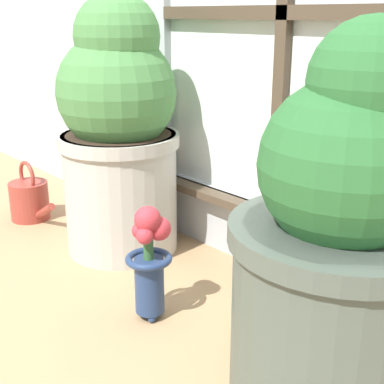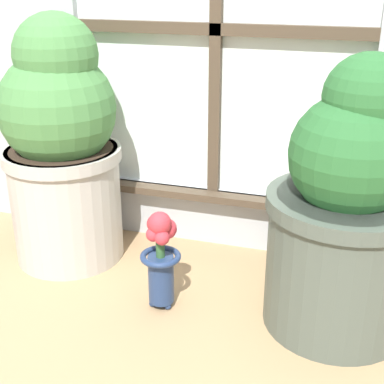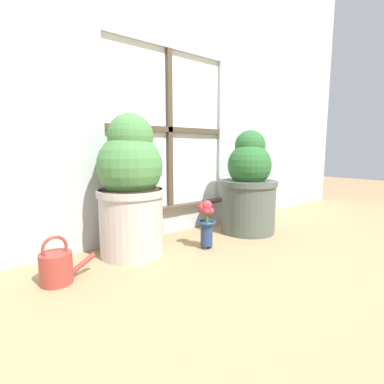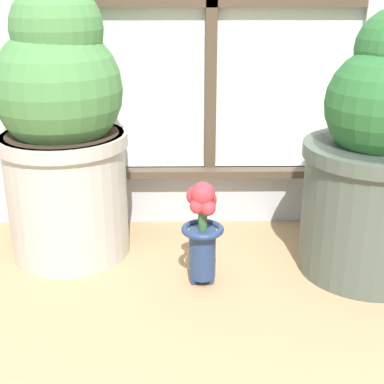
{
  "view_description": "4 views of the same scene",
  "coord_description": "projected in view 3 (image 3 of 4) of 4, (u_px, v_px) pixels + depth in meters",
  "views": [
    {
      "loc": [
        0.9,
        -0.6,
        0.72
      ],
      "look_at": [
        0.04,
        0.17,
        0.33
      ],
      "focal_mm": 50.0,
      "sensor_mm": 36.0,
      "label": 1
    },
    {
      "loc": [
        0.42,
        -1.1,
        0.89
      ],
      "look_at": [
        0.02,
        0.21,
        0.31
      ],
      "focal_mm": 50.0,
      "sensor_mm": 36.0,
      "label": 2
    },
    {
      "loc": [
        -1.22,
        -1.17,
        0.59
      ],
      "look_at": [
        -0.07,
        0.19,
        0.33
      ],
      "focal_mm": 28.0,
      "sensor_mm": 36.0,
      "label": 3
    },
    {
      "loc": [
        -0.09,
        -1.19,
        0.76
      ],
      "look_at": [
        -0.06,
        0.16,
        0.24
      ],
      "focal_mm": 50.0,
      "sensor_mm": 36.0,
      "label": 4
    }
  ],
  "objects": [
    {
      "name": "flower_vase",
      "position": [
        206.0,
        221.0,
        1.77
      ],
      "size": [
        0.11,
        0.11,
        0.29
      ],
      "color": "navy",
      "rests_on": "ground_plane"
    },
    {
      "name": "watering_can",
      "position": [
        57.0,
        267.0,
        1.32
      ],
      "size": [
        0.25,
        0.14,
        0.22
      ],
      "color": "#99382D",
      "rests_on": "ground_plane"
    },
    {
      "name": "potted_plant_left",
      "position": [
        131.0,
        187.0,
        1.63
      ],
      "size": [
        0.37,
        0.37,
        0.78
      ],
      "color": "#B7B2A8",
      "rests_on": "ground_plane"
    },
    {
      "name": "ground_plane",
      "position": [
        222.0,
        251.0,
        1.75
      ],
      "size": [
        10.0,
        10.0,
        0.0
      ],
      "primitive_type": "plane",
      "color": "tan"
    },
    {
      "name": "potted_plant_right",
      "position": [
        249.0,
        187.0,
        2.1
      ],
      "size": [
        0.4,
        0.4,
        0.72
      ],
      "color": "#4C564C",
      "rests_on": "ground_plane"
    },
    {
      "name": "wall_with_window",
      "position": [
        167.0,
        43.0,
        1.96
      ],
      "size": [
        4.4,
        0.1,
        2.5
      ],
      "color": "#B2B7BC",
      "rests_on": "ground_plane"
    }
  ]
}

